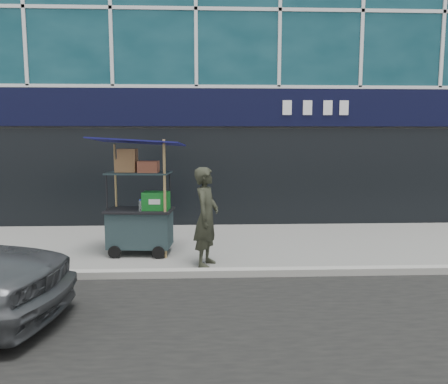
{
  "coord_description": "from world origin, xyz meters",
  "views": [
    {
      "loc": [
        0.2,
        -6.88,
        2.21
      ],
      "look_at": [
        0.55,
        1.2,
        1.17
      ],
      "focal_mm": 35.0,
      "sensor_mm": 36.0,
      "label": 1
    }
  ],
  "objects": [
    {
      "name": "vendor_man",
      "position": [
        0.22,
        0.42,
        0.85
      ],
      "size": [
        0.58,
        0.71,
        1.7
      ],
      "primitive_type": "imported",
      "rotation": [
        0.0,
        0.0,
        1.26
      ],
      "color": "#27291E",
      "rests_on": "ground"
    },
    {
      "name": "vendor_cart",
      "position": [
        -1.01,
        1.23,
        0.77
      ],
      "size": [
        1.71,
        1.28,
        2.2
      ],
      "rotation": [
        0.0,
        0.0,
        -0.08
      ],
      "color": "#1A2A2D",
      "rests_on": "ground"
    },
    {
      "name": "building",
      "position": [
        0.0,
        6.95,
        6.02
      ],
      "size": [
        16.0,
        6.2,
        12.0
      ],
      "color": "gray",
      "rests_on": "ground"
    },
    {
      "name": "ground",
      "position": [
        0.0,
        0.0,
        0.0
      ],
      "size": [
        80.0,
        80.0,
        0.0
      ],
      "primitive_type": "plane",
      "color": "slate",
      "rests_on": "ground"
    },
    {
      "name": "curb",
      "position": [
        0.0,
        -0.2,
        0.06
      ],
      "size": [
        80.0,
        0.18,
        0.12
      ],
      "primitive_type": "cube",
      "color": "gray",
      "rests_on": "ground"
    }
  ]
}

